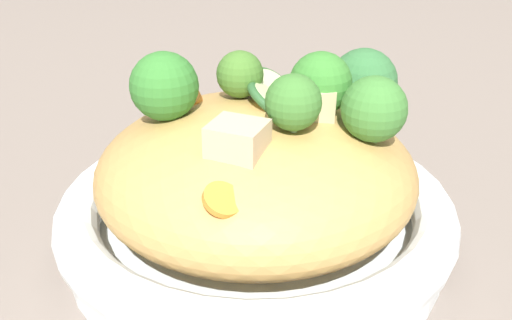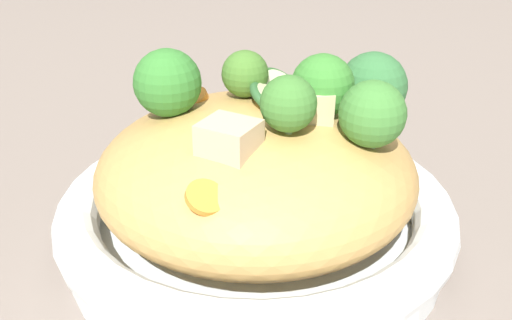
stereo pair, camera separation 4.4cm
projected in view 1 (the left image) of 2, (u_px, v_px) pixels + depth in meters
name	position (u px, v px, depth m)	size (l,w,h in m)	color
ground_plane	(256.00, 246.00, 0.48)	(3.00, 3.00, 0.00)	gray
serving_bowl	(256.00, 218.00, 0.47)	(0.29, 0.29, 0.05)	white
noodle_heap	(256.00, 171.00, 0.45)	(0.23, 0.23, 0.09)	tan
broccoli_florets	(299.00, 90.00, 0.44)	(0.22, 0.14, 0.07)	#99BC77
carrot_coins	(254.00, 136.00, 0.42)	(0.14, 0.16, 0.03)	orange
zucchini_slices	(273.00, 95.00, 0.46)	(0.07, 0.08, 0.04)	beige
chicken_chunks	(275.00, 122.00, 0.40)	(0.10, 0.07, 0.03)	beige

